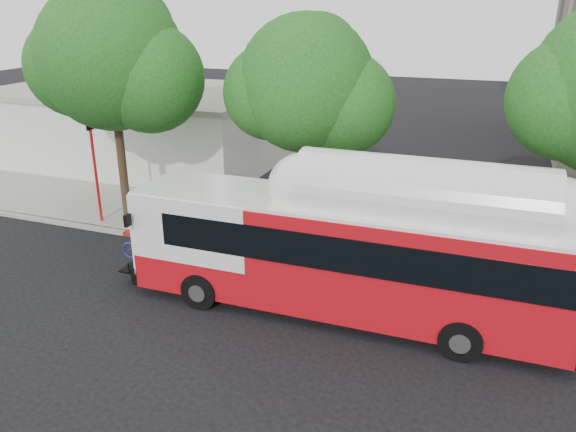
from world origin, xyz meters
The scene contains 9 objects.
ground centered at (0.00, 0.00, 0.00)m, with size 120.00×120.00×0.00m, color black.
sidewalk centered at (0.00, 6.50, 0.07)m, with size 60.00×5.00×0.15m, color gray.
curb_strip centered at (0.00, 3.90, 0.07)m, with size 60.00×0.30×0.15m, color gray.
red_curb_segment centered at (-3.00, 3.90, 0.08)m, with size 10.00×0.32×0.16m, color maroon.
street_tree_left centered at (-8.53, 5.56, 6.60)m, with size 6.67×5.80×9.74m.
street_tree_mid centered at (-0.59, 6.06, 5.91)m, with size 5.75×5.00×8.62m.
low_commercial_bldg centered at (-14.00, 14.00, 2.15)m, with size 16.20×10.20×4.25m.
transit_bus centered at (1.96, 1.08, 1.89)m, with size 13.71×2.97×4.05m.
signal_pole centered at (-9.65, 4.56, 2.21)m, with size 0.12×0.41×4.32m.
Camera 1 is at (5.61, -13.57, 8.87)m, focal length 35.00 mm.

